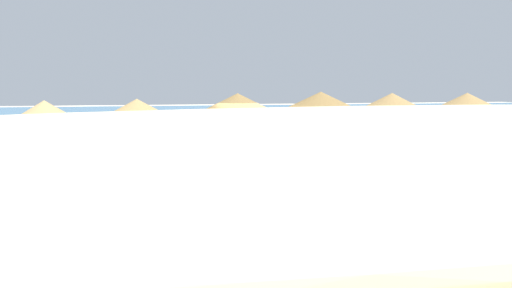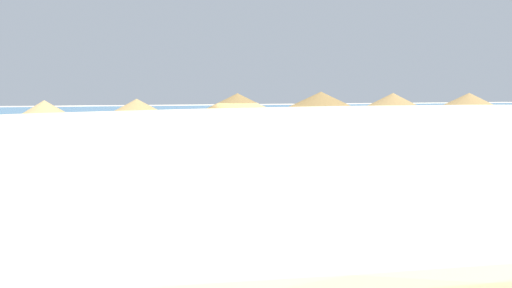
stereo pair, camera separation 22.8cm
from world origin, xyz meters
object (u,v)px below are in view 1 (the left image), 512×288
at_px(lounge_chair_3, 238,165).
at_px(beach_umbrella_5, 321,101).
at_px(beach_ball, 206,185).
at_px(beach_umbrella_3, 137,108).
at_px(beach_umbrella_7, 467,100).
at_px(beach_umbrella_4, 238,103).
at_px(lounge_chair_1, 500,157).
at_px(beach_umbrella_6, 392,101).
at_px(beach_umbrella_2, 44,111).

bearing_deg(lounge_chair_3, beach_umbrella_5, -117.46).
xyz_separation_m(beach_umbrella_5, lounge_chair_3, (-3.01, -0.22, -2.07)).
height_order(lounge_chair_3, beach_ball, lounge_chair_3).
relative_size(beach_umbrella_3, beach_umbrella_5, 0.92).
relative_size(beach_umbrella_5, beach_umbrella_7, 1.02).
relative_size(beach_umbrella_4, lounge_chair_3, 1.83).
bearing_deg(lounge_chair_1, lounge_chair_3, 62.89).
distance_m(beach_umbrella_5, lounge_chair_1, 7.42).
distance_m(beach_umbrella_6, beach_ball, 8.21).
bearing_deg(beach_umbrella_3, lounge_chair_1, -4.30).
bearing_deg(beach_umbrella_7, beach_ball, -168.78).
relative_size(beach_umbrella_3, beach_umbrella_4, 0.94).
relative_size(beach_umbrella_5, beach_umbrella_6, 1.02).
relative_size(beach_umbrella_4, beach_umbrella_6, 1.00).
relative_size(beach_umbrella_3, beach_ball, 10.36).
bearing_deg(beach_umbrella_2, beach_ball, -20.06).
xyz_separation_m(beach_umbrella_5, beach_umbrella_7, (6.34, 0.48, -0.03)).
height_order(beach_umbrella_5, lounge_chair_1, beach_umbrella_5).
relative_size(beach_umbrella_3, lounge_chair_1, 1.56).
xyz_separation_m(beach_umbrella_6, beach_umbrella_7, (3.17, -0.19, 0.03)).
distance_m(beach_umbrella_2, beach_umbrella_4, 6.07).
distance_m(beach_umbrella_3, lounge_chair_3, 3.73).
bearing_deg(lounge_chair_1, beach_umbrella_4, 58.88).
distance_m(beach_umbrella_3, beach_umbrella_5, 6.19).
xyz_separation_m(beach_umbrella_6, beach_ball, (-7.51, -2.31, -2.37)).
relative_size(beach_umbrella_4, lounge_chair_1, 1.66).
distance_m(beach_umbrella_2, beach_umbrella_3, 2.75).
height_order(beach_umbrella_2, beach_umbrella_3, beach_umbrella_3).
bearing_deg(lounge_chair_3, beach_umbrella_4, -45.76).
relative_size(beach_umbrella_2, beach_umbrella_3, 0.99).
relative_size(beach_umbrella_6, beach_ball, 11.00).
height_order(beach_umbrella_5, lounge_chair_3, beach_umbrella_5).
xyz_separation_m(beach_umbrella_6, lounge_chair_3, (-6.18, -0.89, -2.01)).
xyz_separation_m(beach_umbrella_3, beach_ball, (1.82, -2.07, -2.24)).
bearing_deg(beach_umbrella_6, beach_umbrella_4, -178.10).
height_order(beach_umbrella_2, beach_umbrella_4, beach_umbrella_4).
relative_size(beach_umbrella_7, lounge_chair_3, 1.82).
bearing_deg(beach_umbrella_3, beach_ball, -48.62).
bearing_deg(beach_umbrella_4, beach_umbrella_3, -179.34).
bearing_deg(beach_umbrella_5, lounge_chair_3, -175.86).
bearing_deg(lounge_chair_3, lounge_chair_1, -123.54).
xyz_separation_m(beach_umbrella_4, beach_ball, (-1.51, -2.11, -2.37)).
bearing_deg(lounge_chair_3, beach_umbrella_3, 46.71).
bearing_deg(beach_umbrella_4, beach_umbrella_5, -9.47).
xyz_separation_m(beach_umbrella_2, lounge_chair_3, (5.87, -0.24, -1.84)).
bearing_deg(beach_umbrella_6, beach_ball, -162.91).
distance_m(beach_umbrella_4, beach_ball, 3.52).
xyz_separation_m(beach_umbrella_4, beach_umbrella_7, (9.18, 0.01, 0.03)).
bearing_deg(beach_umbrella_7, lounge_chair_3, -175.71).
relative_size(beach_umbrella_6, lounge_chair_3, 1.82).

